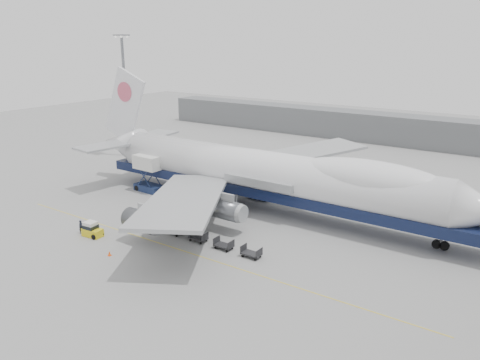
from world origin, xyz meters
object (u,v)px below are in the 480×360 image
Objects in this scene: airliner at (269,173)px; ground_worker at (81,227)px; catering_truck at (149,171)px; baggage_tug at (92,230)px.

airliner is 26.89m from ground_worker.
catering_truck is at bearing 21.76° from ground_worker.
baggage_tug is at bearing -65.22° from catering_truck.
ground_worker is at bearing -70.75° from catering_truck.
ground_worker is (-15.51, -21.45, -4.73)m from airliner.
airliner is at bearing 11.40° from catering_truck.
baggage_tug is 1.90m from ground_worker.
airliner reaches higher than ground_worker.
catering_truck is at bearing 107.30° from baggage_tug.
airliner is 37.37× the size of ground_worker.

